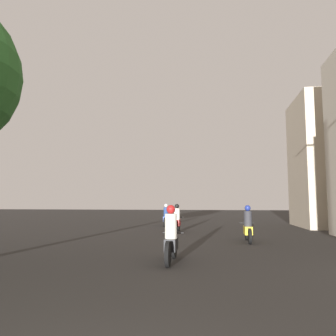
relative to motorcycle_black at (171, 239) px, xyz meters
The scene contains 4 objects.
motorcycle_black is the anchor object (origin of this frame).
motorcycle_yellow 5.46m from the motorcycle_black, 62.64° to the left, with size 0.60×1.93×1.48m.
motorcycle_red 8.70m from the motorcycle_black, 95.29° to the left, with size 0.60×2.11×1.49m.
motorcycle_blue 13.00m from the motorcycle_black, 98.83° to the left, with size 0.60×1.92×1.47m.
Camera 1 is at (0.75, -1.82, 1.64)m, focal length 35.00 mm.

